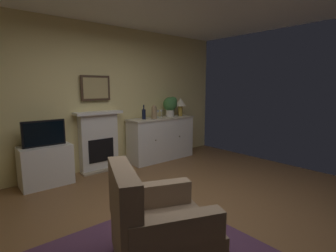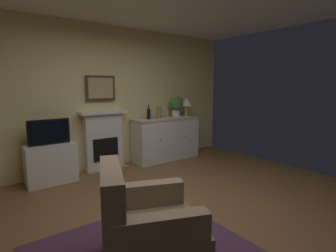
{
  "view_description": "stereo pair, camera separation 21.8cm",
  "coord_description": "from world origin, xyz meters",
  "px_view_note": "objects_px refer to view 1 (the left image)",
  "views": [
    {
      "loc": [
        -2.02,
        -2.11,
        1.55
      ],
      "look_at": [
        0.26,
        0.61,
        1.0
      ],
      "focal_mm": 27.47,
      "sensor_mm": 36.0,
      "label": 1
    },
    {
      "loc": [
        -1.85,
        -2.24,
        1.55
      ],
      "look_at": [
        0.26,
        0.61,
        1.0
      ],
      "focal_mm": 27.47,
      "sensor_mm": 36.0,
      "label": 2
    }
  ],
  "objects_px": {
    "vase_decorative": "(154,112)",
    "tv_set": "(44,133)",
    "framed_picture": "(96,88)",
    "armchair": "(156,228)",
    "table_lamp": "(180,103)",
    "fireplace_unit": "(99,141)",
    "potted_plant_small": "(170,105)",
    "sideboard_cabinet": "(161,138)",
    "tv_cabinet": "(46,165)",
    "wine_glass_center": "(161,112)",
    "wine_glass_left": "(158,112)",
    "wine_bottle": "(144,114)"
  },
  "relations": [
    {
      "from": "tv_cabinet",
      "to": "potted_plant_small",
      "type": "relative_size",
      "value": 1.74
    },
    {
      "from": "potted_plant_small",
      "to": "wine_bottle",
      "type": "bearing_deg",
      "value": -176.48
    },
    {
      "from": "framed_picture",
      "to": "wine_glass_left",
      "type": "height_order",
      "value": "framed_picture"
    },
    {
      "from": "vase_decorative",
      "to": "tv_set",
      "type": "xyz_separation_m",
      "value": [
        -2.08,
        0.04,
        -0.2
      ]
    },
    {
      "from": "sideboard_cabinet",
      "to": "potted_plant_small",
      "type": "height_order",
      "value": "potted_plant_small"
    },
    {
      "from": "wine_glass_left",
      "to": "wine_bottle",
      "type": "bearing_deg",
      "value": -178.13
    },
    {
      "from": "wine_glass_left",
      "to": "armchair",
      "type": "xyz_separation_m",
      "value": [
        -2.06,
        -2.62,
        -0.64
      ]
    },
    {
      "from": "wine_glass_center",
      "to": "tv_set",
      "type": "xyz_separation_m",
      "value": [
        -2.34,
        -0.04,
        -0.18
      ]
    },
    {
      "from": "framed_picture",
      "to": "armchair",
      "type": "height_order",
      "value": "framed_picture"
    },
    {
      "from": "sideboard_cabinet",
      "to": "potted_plant_small",
      "type": "distance_m",
      "value": 0.77
    },
    {
      "from": "sideboard_cabinet",
      "to": "tv_set",
      "type": "distance_m",
      "value": 2.33
    },
    {
      "from": "wine_bottle",
      "to": "armchair",
      "type": "distance_m",
      "value": 3.18
    },
    {
      "from": "table_lamp",
      "to": "wine_glass_center",
      "type": "relative_size",
      "value": 2.42
    },
    {
      "from": "tv_cabinet",
      "to": "armchair",
      "type": "height_order",
      "value": "armchair"
    },
    {
      "from": "fireplace_unit",
      "to": "tv_set",
      "type": "xyz_separation_m",
      "value": [
        -0.97,
        -0.19,
        0.29
      ]
    },
    {
      "from": "table_lamp",
      "to": "tv_set",
      "type": "relative_size",
      "value": 0.65
    },
    {
      "from": "fireplace_unit",
      "to": "framed_picture",
      "type": "distance_m",
      "value": 0.97
    },
    {
      "from": "framed_picture",
      "to": "wine_glass_left",
      "type": "relative_size",
      "value": 3.33
    },
    {
      "from": "fireplace_unit",
      "to": "armchair",
      "type": "bearing_deg",
      "value": -106.12
    },
    {
      "from": "tv_cabinet",
      "to": "potted_plant_small",
      "type": "distance_m",
      "value": 2.73
    },
    {
      "from": "wine_glass_left",
      "to": "framed_picture",
      "type": "bearing_deg",
      "value": 170.47
    },
    {
      "from": "wine_glass_center",
      "to": "armchair",
      "type": "xyz_separation_m",
      "value": [
        -2.17,
        -2.64,
        -0.64
      ]
    },
    {
      "from": "fireplace_unit",
      "to": "vase_decorative",
      "type": "xyz_separation_m",
      "value": [
        1.11,
        -0.23,
        0.49
      ]
    },
    {
      "from": "table_lamp",
      "to": "armchair",
      "type": "distance_m",
      "value": 3.83
    },
    {
      "from": "framed_picture",
      "to": "tv_cabinet",
      "type": "xyz_separation_m",
      "value": [
        -0.98,
        -0.21,
        -1.2
      ]
    },
    {
      "from": "fireplace_unit",
      "to": "armchair",
      "type": "xyz_separation_m",
      "value": [
        -0.81,
        -2.79,
        -0.17
      ]
    },
    {
      "from": "framed_picture",
      "to": "tv_set",
      "type": "height_order",
      "value": "framed_picture"
    },
    {
      "from": "tv_set",
      "to": "potted_plant_small",
      "type": "distance_m",
      "value": 2.62
    },
    {
      "from": "framed_picture",
      "to": "armchair",
      "type": "bearing_deg",
      "value": -105.87
    },
    {
      "from": "armchair",
      "to": "tv_set",
      "type": "bearing_deg",
      "value": 93.71
    },
    {
      "from": "wine_glass_left",
      "to": "vase_decorative",
      "type": "bearing_deg",
      "value": -156.97
    },
    {
      "from": "framed_picture",
      "to": "table_lamp",
      "type": "bearing_deg",
      "value": -6.75
    },
    {
      "from": "framed_picture",
      "to": "table_lamp",
      "type": "height_order",
      "value": "framed_picture"
    },
    {
      "from": "table_lamp",
      "to": "wine_glass_left",
      "type": "height_order",
      "value": "table_lamp"
    },
    {
      "from": "sideboard_cabinet",
      "to": "tv_cabinet",
      "type": "relative_size",
      "value": 1.98
    },
    {
      "from": "sideboard_cabinet",
      "to": "table_lamp",
      "type": "height_order",
      "value": "table_lamp"
    },
    {
      "from": "tv_cabinet",
      "to": "table_lamp",
      "type": "bearing_deg",
      "value": -0.3
    },
    {
      "from": "armchair",
      "to": "potted_plant_small",
      "type": "bearing_deg",
      "value": 47.52
    },
    {
      "from": "fireplace_unit",
      "to": "vase_decorative",
      "type": "distance_m",
      "value": 1.23
    },
    {
      "from": "vase_decorative",
      "to": "wine_glass_left",
      "type": "bearing_deg",
      "value": 23.03
    },
    {
      "from": "vase_decorative",
      "to": "armchair",
      "type": "xyz_separation_m",
      "value": [
        -1.92,
        -2.56,
        -0.65
      ]
    },
    {
      "from": "wine_glass_left",
      "to": "potted_plant_small",
      "type": "height_order",
      "value": "potted_plant_small"
    },
    {
      "from": "wine_glass_center",
      "to": "armchair",
      "type": "distance_m",
      "value": 3.48
    },
    {
      "from": "vase_decorative",
      "to": "potted_plant_small",
      "type": "relative_size",
      "value": 0.65
    },
    {
      "from": "wine_bottle",
      "to": "potted_plant_small",
      "type": "bearing_deg",
      "value": 3.52
    },
    {
      "from": "framed_picture",
      "to": "table_lamp",
      "type": "distance_m",
      "value": 1.92
    },
    {
      "from": "table_lamp",
      "to": "wine_bottle",
      "type": "distance_m",
      "value": 1.0
    },
    {
      "from": "table_lamp",
      "to": "framed_picture",
      "type": "bearing_deg",
      "value": 173.25
    },
    {
      "from": "framed_picture",
      "to": "table_lamp",
      "type": "relative_size",
      "value": 1.37
    },
    {
      "from": "sideboard_cabinet",
      "to": "wine_glass_left",
      "type": "distance_m",
      "value": 0.57
    }
  ]
}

